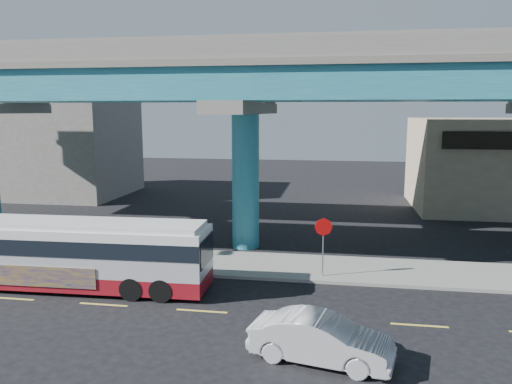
# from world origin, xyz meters

# --- Properties ---
(ground) EXTENTS (120.00, 120.00, 0.00)m
(ground) POSITION_xyz_m (0.00, 0.00, 0.00)
(ground) COLOR black
(ground) RESTS_ON ground
(sidewalk) EXTENTS (70.00, 4.00, 0.15)m
(sidewalk) POSITION_xyz_m (0.00, 5.50, 0.07)
(sidewalk) COLOR gray
(sidewalk) RESTS_ON ground
(lane_markings) EXTENTS (58.00, 0.12, 0.01)m
(lane_markings) POSITION_xyz_m (-0.00, -0.30, 0.01)
(lane_markings) COLOR #D8C64C
(lane_markings) RESTS_ON ground
(viaduct) EXTENTS (52.00, 12.40, 11.70)m
(viaduct) POSITION_xyz_m (-0.00, 9.11, 9.14)
(viaduct) COLOR #215E7E
(viaduct) RESTS_ON ground
(building_beige) EXTENTS (14.00, 10.23, 7.00)m
(building_beige) POSITION_xyz_m (18.00, 22.98, 3.51)
(building_beige) COLOR tan
(building_beige) RESTS_ON ground
(building_concrete) EXTENTS (12.00, 10.00, 9.00)m
(building_concrete) POSITION_xyz_m (-20.00, 24.00, 4.50)
(building_concrete) COLOR gray
(building_concrete) RESTS_ON ground
(transit_bus) EXTENTS (11.54, 2.77, 2.94)m
(transit_bus) POSITION_xyz_m (-5.94, 1.32, 1.61)
(transit_bus) COLOR maroon
(transit_bus) RESTS_ON ground
(sedan) EXTENTS (3.32, 4.98, 1.43)m
(sedan) POSITION_xyz_m (4.61, -3.44, 0.72)
(sedan) COLOR #B7B7BD
(sedan) RESTS_ON ground
(stop_sign) EXTENTS (0.80, 0.14, 2.68)m
(stop_sign) POSITION_xyz_m (4.43, 4.18, 2.09)
(stop_sign) COLOR gray
(stop_sign) RESTS_ON sidewalk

